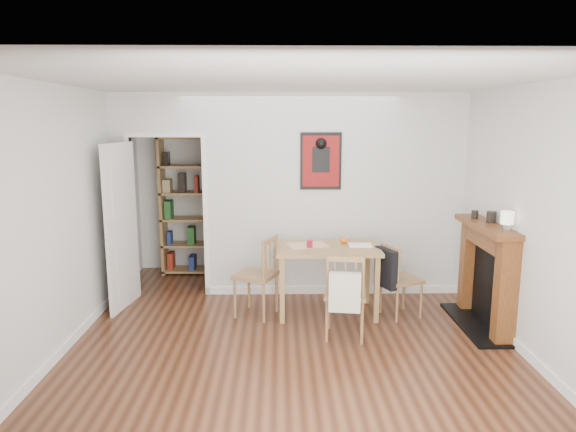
{
  "coord_description": "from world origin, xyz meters",
  "views": [
    {
      "loc": [
        -0.12,
        -5.13,
        2.25
      ],
      "look_at": [
        -0.03,
        0.6,
        1.18
      ],
      "focal_mm": 32.0,
      "sensor_mm": 36.0,
      "label": 1
    }
  ],
  "objects_px": {
    "chair_left": "(256,276)",
    "ceramic_jar_a": "(491,217)",
    "red_glass": "(310,244)",
    "fireplace": "(487,272)",
    "notebook": "(360,245)",
    "mantel_lamp": "(507,219)",
    "ceramic_jar_b": "(475,214)",
    "chair_front": "(345,294)",
    "bookshelf": "(191,206)",
    "dining_table": "(327,254)",
    "chair_right": "(400,279)",
    "orange_fruit": "(344,240)"
  },
  "relations": [
    {
      "from": "dining_table",
      "to": "chair_left",
      "type": "distance_m",
      "value": 0.87
    },
    {
      "from": "dining_table",
      "to": "orange_fruit",
      "type": "xyz_separation_m",
      "value": [
        0.21,
        0.14,
        0.14
      ]
    },
    {
      "from": "bookshelf",
      "to": "ceramic_jar_b",
      "type": "distance_m",
      "value": 3.97
    },
    {
      "from": "red_glass",
      "to": "chair_front",
      "type": "bearing_deg",
      "value": -61.98
    },
    {
      "from": "chair_front",
      "to": "notebook",
      "type": "relative_size",
      "value": 3.49
    },
    {
      "from": "bookshelf",
      "to": "ceramic_jar_a",
      "type": "height_order",
      "value": "bookshelf"
    },
    {
      "from": "chair_right",
      "to": "ceramic_jar_b",
      "type": "relative_size",
      "value": 8.83
    },
    {
      "from": "chair_right",
      "to": "bookshelf",
      "type": "height_order",
      "value": "bookshelf"
    },
    {
      "from": "orange_fruit",
      "to": "mantel_lamp",
      "type": "distance_m",
      "value": 1.83
    },
    {
      "from": "ceramic_jar_b",
      "to": "fireplace",
      "type": "bearing_deg",
      "value": -75.98
    },
    {
      "from": "dining_table",
      "to": "mantel_lamp",
      "type": "distance_m",
      "value": 1.98
    },
    {
      "from": "chair_front",
      "to": "mantel_lamp",
      "type": "relative_size",
      "value": 4.54
    },
    {
      "from": "fireplace",
      "to": "orange_fruit",
      "type": "bearing_deg",
      "value": 160.17
    },
    {
      "from": "notebook",
      "to": "ceramic_jar_b",
      "type": "distance_m",
      "value": 1.33
    },
    {
      "from": "ceramic_jar_b",
      "to": "ceramic_jar_a",
      "type": "bearing_deg",
      "value": -68.65
    },
    {
      "from": "red_glass",
      "to": "ceramic_jar_a",
      "type": "relative_size",
      "value": 0.73
    },
    {
      "from": "ceramic_jar_a",
      "to": "mantel_lamp",
      "type": "bearing_deg",
      "value": -93.39
    },
    {
      "from": "dining_table",
      "to": "orange_fruit",
      "type": "bearing_deg",
      "value": 33.11
    },
    {
      "from": "orange_fruit",
      "to": "ceramic_jar_a",
      "type": "xyz_separation_m",
      "value": [
        1.54,
        -0.5,
        0.37
      ]
    },
    {
      "from": "red_glass",
      "to": "chair_right",
      "type": "bearing_deg",
      "value": -2.72
    },
    {
      "from": "dining_table",
      "to": "chair_right",
      "type": "height_order",
      "value": "chair_right"
    },
    {
      "from": "chair_right",
      "to": "ceramic_jar_a",
      "type": "xyz_separation_m",
      "value": [
        0.91,
        -0.25,
        0.78
      ]
    },
    {
      "from": "dining_table",
      "to": "ceramic_jar_a",
      "type": "distance_m",
      "value": 1.85
    },
    {
      "from": "chair_right",
      "to": "dining_table",
      "type": "bearing_deg",
      "value": 172.33
    },
    {
      "from": "fireplace",
      "to": "orange_fruit",
      "type": "distance_m",
      "value": 1.63
    },
    {
      "from": "orange_fruit",
      "to": "mantel_lamp",
      "type": "relative_size",
      "value": 0.42
    },
    {
      "from": "mantel_lamp",
      "to": "ceramic_jar_b",
      "type": "distance_m",
      "value": 0.69
    },
    {
      "from": "dining_table",
      "to": "chair_left",
      "type": "height_order",
      "value": "chair_left"
    },
    {
      "from": "red_glass",
      "to": "ceramic_jar_b",
      "type": "relative_size",
      "value": 0.93
    },
    {
      "from": "dining_table",
      "to": "ceramic_jar_a",
      "type": "bearing_deg",
      "value": -11.65
    },
    {
      "from": "fireplace",
      "to": "notebook",
      "type": "xyz_separation_m",
      "value": [
        -1.34,
        0.44,
        0.2
      ]
    },
    {
      "from": "fireplace",
      "to": "notebook",
      "type": "distance_m",
      "value": 1.42
    },
    {
      "from": "fireplace",
      "to": "notebook",
      "type": "height_order",
      "value": "fireplace"
    },
    {
      "from": "chair_front",
      "to": "bookshelf",
      "type": "distance_m",
      "value": 3.16
    },
    {
      "from": "chair_left",
      "to": "ceramic_jar_b",
      "type": "bearing_deg",
      "value": -1.61
    },
    {
      "from": "chair_front",
      "to": "dining_table",
      "type": "bearing_deg",
      "value": 100.24
    },
    {
      "from": "chair_right",
      "to": "chair_front",
      "type": "distance_m",
      "value": 0.92
    },
    {
      "from": "chair_left",
      "to": "red_glass",
      "type": "xyz_separation_m",
      "value": [
        0.62,
        -0.0,
        0.38
      ]
    },
    {
      "from": "chair_left",
      "to": "ceramic_jar_a",
      "type": "bearing_deg",
      "value": -6.67
    },
    {
      "from": "notebook",
      "to": "fireplace",
      "type": "bearing_deg",
      "value": -18.32
    },
    {
      "from": "chair_front",
      "to": "bookshelf",
      "type": "bearing_deg",
      "value": 129.91
    },
    {
      "from": "red_glass",
      "to": "mantel_lamp",
      "type": "relative_size",
      "value": 0.44
    },
    {
      "from": "dining_table",
      "to": "chair_front",
      "type": "height_order",
      "value": "chair_front"
    },
    {
      "from": "chair_left",
      "to": "ceramic_jar_a",
      "type": "distance_m",
      "value": 2.7
    },
    {
      "from": "chair_right",
      "to": "ceramic_jar_a",
      "type": "distance_m",
      "value": 1.22
    },
    {
      "from": "fireplace",
      "to": "ceramic_jar_b",
      "type": "distance_m",
      "value": 0.66
    },
    {
      "from": "red_glass",
      "to": "orange_fruit",
      "type": "distance_m",
      "value": 0.46
    },
    {
      "from": "red_glass",
      "to": "ceramic_jar_b",
      "type": "bearing_deg",
      "value": -2.01
    },
    {
      "from": "ceramic_jar_a",
      "to": "bookshelf",
      "type": "bearing_deg",
      "value": 150.45
    },
    {
      "from": "notebook",
      "to": "ceramic_jar_b",
      "type": "xyz_separation_m",
      "value": [
        1.27,
        -0.16,
        0.39
      ]
    }
  ]
}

